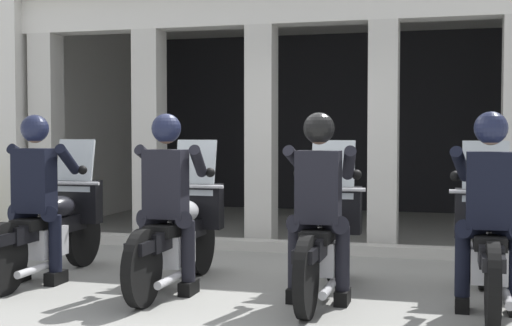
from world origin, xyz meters
The scene contains 11 objects.
ground_plane centered at (0.00, 3.00, 0.00)m, with size 80.00×80.00×0.00m, color gray.
station_building centered at (0.18, 4.82, 2.08)m, with size 8.76×4.81×3.35m.
kerb_strip centered at (0.18, 1.97, 0.06)m, with size 8.26×0.24×0.12m, color #B7B5AD.
motorcycle_far_left centered at (-2.03, -0.09, 0.50)m, with size 0.62×2.04×1.35m.
police_officer_far_left centered at (-2.03, -0.38, 0.94)m, with size 0.63×0.61×1.58m.
motorcycle_center_left centered at (-0.67, -0.18, 0.50)m, with size 0.62×2.04×1.35m.
police_officer_center_left centered at (-0.68, -0.46, 0.94)m, with size 0.63×0.61×1.58m.
motorcycle_center_right centered at (0.68, -0.17, 0.50)m, with size 0.62×2.04×1.35m.
police_officer_center_right centered at (0.68, -0.46, 0.94)m, with size 0.63×0.61×1.58m.
motorcycle_far_right centered at (2.03, -0.14, 0.50)m, with size 0.62×2.04×1.35m.
police_officer_far_right centered at (2.03, -0.42, 0.94)m, with size 0.63×0.61×1.58m.
Camera 1 is at (1.72, -6.31, 1.43)m, focal length 50.33 mm.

